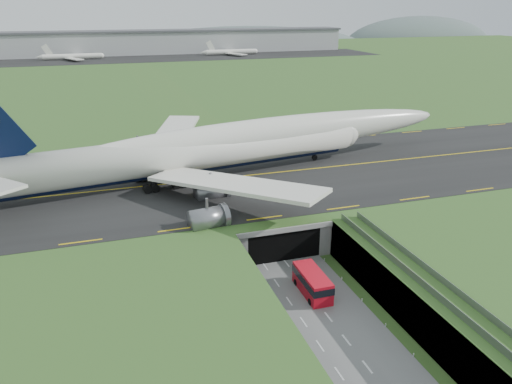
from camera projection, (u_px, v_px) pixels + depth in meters
name	position (u px, v px, depth m)	size (l,w,h in m)	color
ground	(304.00, 287.00, 71.93)	(900.00, 900.00, 0.00)	#356327
airfield_deck	(305.00, 269.00, 70.86)	(800.00, 800.00, 6.00)	gray
trench_road	(327.00, 316.00, 65.22)	(12.00, 75.00, 0.20)	slate
taxiway	(240.00, 177.00, 99.13)	(800.00, 44.00, 0.18)	black
tunnel_portal	(267.00, 221.00, 85.62)	(17.00, 22.30, 6.00)	gray
guideway	(462.00, 316.00, 56.20)	(3.00, 53.00, 7.05)	#A8A8A3
jumbo_jet	(223.00, 147.00, 98.27)	(105.16, 65.14, 21.79)	white
shuttle_tram	(312.00, 283.00, 69.66)	(3.18, 8.03, 3.25)	red
cargo_terminal	(129.00, 42.00, 333.36)	(320.00, 67.00, 15.60)	#B2B2B2
distant_hills	(189.00, 51.00, 474.50)	(700.00, 91.00, 60.00)	slate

